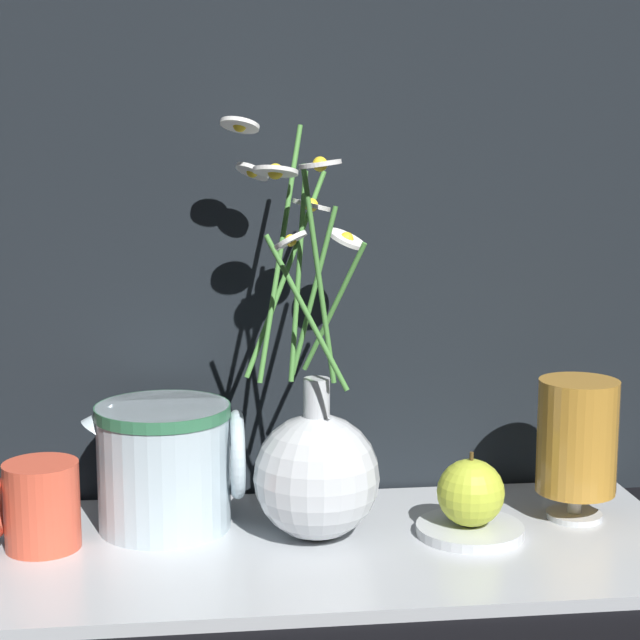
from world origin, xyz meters
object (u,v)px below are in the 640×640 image
vase_with_flowers (320,464)px  ceramic_pitcher (166,461)px  tea_glass (577,439)px  yellow_mug (39,506)px  orange_fruit (471,493)px

vase_with_flowers → ceramic_pitcher: bearing=163.2°
vase_with_flowers → tea_glass: 0.27m
yellow_mug → orange_fruit: same height
vase_with_flowers → yellow_mug: (-0.27, 0.00, -0.03)m
ceramic_pitcher → tea_glass: (0.42, -0.03, 0.02)m
vase_with_flowers → tea_glass: bearing=4.3°
ceramic_pitcher → tea_glass: bearing=-3.4°
vase_with_flowers → orange_fruit: bearing=-5.0°
vase_with_flowers → ceramic_pitcher: vase_with_flowers is taller
yellow_mug → ceramic_pitcher: bearing=19.5°
tea_glass → orange_fruit: bearing=-164.4°
yellow_mug → ceramic_pitcher: ceramic_pitcher is taller
vase_with_flowers → ceramic_pitcher: size_ratio=2.55×
ceramic_pitcher → tea_glass: size_ratio=1.10×
ceramic_pitcher → vase_with_flowers: bearing=-16.8°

